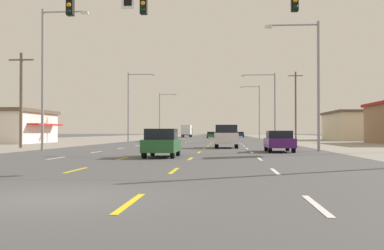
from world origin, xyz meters
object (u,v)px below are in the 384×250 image
Objects in this scene: streetlight_right_row_1 at (271,101)px; sedan_far_right_farther at (240,135)px; streetlight_left_row_0 at (47,70)px; box_truck_far_left_farthest at (187,130)px; streetlight_right_row_0 at (313,76)px; sedan_center_turn_far at (211,135)px; sedan_center_turn_distant_a at (214,134)px; streetlight_right_row_2 at (258,108)px; streetlight_left_row_2 at (161,112)px; streetlight_left_row_1 at (131,102)px; hatchback_center_turn_nearest at (162,143)px; sedan_far_left_midfar at (155,136)px; sedan_far_right_near at (279,141)px; suv_inner_right_mid at (226,136)px.

sedan_far_right_farther is at bearing 92.55° from streetlight_right_row_1.
streetlight_left_row_0 is at bearing -122.42° from streetlight_right_row_1.
streetlight_right_row_0 reaches higher than box_truck_far_left_farthest.
sedan_center_turn_far and sedan_center_turn_distant_a have the same top height.
box_truck_far_left_farthest is at bearing 88.15° from streetlight_left_row_0.
streetlight_right_row_2 reaches higher than box_truck_far_left_farthest.
streetlight_left_row_0 is at bearing -95.82° from sedan_center_turn_distant_a.
streetlight_left_row_1 is at bearing -89.97° from streetlight_left_row_2.
hatchback_center_turn_nearest is at bearing -137.81° from streetlight_right_row_0.
streetlight_left_row_1 reaches higher than sedan_far_left_midfar.
hatchback_center_turn_nearest is 0.87× the size of sedan_center_turn_distant_a.
sedan_center_turn_distant_a is 0.48× the size of streetlight_left_row_2.
sedan_far_left_midfar is 1.00× the size of sedan_center_turn_far.
hatchback_center_turn_nearest is 105.07m from sedan_center_turn_distant_a.
streetlight_left_row_0 is at bearing -90.14° from streetlight_left_row_1.
sedan_far_left_midfar is 27.65m from streetlight_left_row_2.
streetlight_left_row_1 is at bearing 104.01° from hatchback_center_turn_nearest.
streetlight_left_row_2 is at bearing -126.88° from sedan_center_turn_far.
sedan_center_turn_far is 15.20m from sedan_far_right_farther.
hatchback_center_turn_nearest is 10.30m from sedan_far_right_near.
sedan_far_right_near is at bearing -81.11° from box_truck_far_left_farthest.
streetlight_left_row_2 is (-2.83, -27.87, 3.56)m from box_truck_far_left_farthest.
hatchback_center_turn_nearest is at bearing -103.62° from streetlight_right_row_1.
suv_inner_right_mid is 1.09× the size of sedan_far_left_midfar.
suv_inner_right_mid reaches higher than hatchback_center_turn_nearest.
streetlight_left_row_1 is at bearing -106.47° from sedan_far_right_farther.
sedan_far_right_near is 0.92× the size of suv_inner_right_mid.
streetlight_right_row_1 reaches higher than box_truck_far_left_farthest.
streetlight_right_row_2 reaches higher than sedan_center_turn_distant_a.
streetlight_left_row_1 is (-9.69, -43.60, 4.83)m from sedan_center_turn_far.
streetlight_left_row_2 reaches higher than sedan_far_left_midfar.
hatchback_center_turn_nearest is at bearing -133.81° from sedan_far_right_near.
sedan_far_right_near is 0.62× the size of box_truck_far_left_farthest.
sedan_center_turn_far is 0.62× the size of box_truck_far_left_farthest.
box_truck_far_left_farthest reaches higher than sedan_center_turn_far.
hatchback_center_turn_nearest is 83.04m from sedan_center_turn_far.
sedan_center_turn_distant_a is 0.42× the size of streetlight_right_row_2.
streetlight_left_row_1 reaches higher than streetlight_right_row_0.
streetlight_right_row_0 is at bearing 27.83° from sedan_far_right_near.
streetlight_left_row_1 is (-13.33, 24.09, 4.56)m from suv_inner_right_mid.
sedan_center_turn_distant_a is (-7.12, 8.63, 0.00)m from sedan_far_right_farther.
streetlight_left_row_0 is 64.38m from streetlight_right_row_2.
suv_inner_right_mid reaches higher than sedan_center_turn_distant_a.
streetlight_right_row_1 is at bearing -81.63° from sedan_center_turn_distant_a.
sedan_center_turn_distant_a is 36.73m from streetlight_right_row_2.
streetlight_right_row_2 is at bearing 58.40° from sedan_far_left_midfar.
streetlight_right_row_1 is at bearing -87.45° from sedan_far_right_farther.
suv_inner_right_mid is at bearing 114.65° from sedan_far_right_near.
streetlight_right_row_1 reaches higher than hatchback_center_turn_nearest.
sedan_far_right_farther is 0.46× the size of streetlight_left_row_1.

